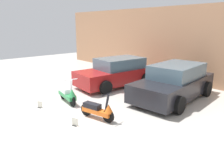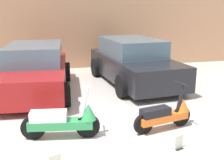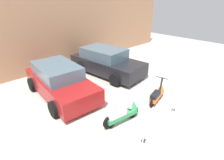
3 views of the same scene
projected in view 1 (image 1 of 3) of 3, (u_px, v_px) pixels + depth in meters
name	position (u px, v px, depth m)	size (l,w,h in m)	color
ground_plane	(46.00, 117.00, 7.30)	(28.00, 28.00, 0.00)	beige
wall_back	(176.00, 44.00, 11.64)	(19.60, 0.12, 3.94)	tan
scooter_front_left	(68.00, 94.00, 8.54)	(1.48, 0.56, 1.03)	black
scooter_front_right	(98.00, 110.00, 7.03)	(1.32, 0.58, 0.94)	black
car_rear_left	(117.00, 72.00, 10.94)	(2.21, 4.18, 1.38)	maroon
car_rear_center	(174.00, 83.00, 8.95)	(2.36, 4.36, 1.43)	black
placard_near_left_scooter	(40.00, 105.00, 8.08)	(0.20, 0.17, 0.26)	black
placard_near_right_scooter	(75.00, 122.00, 6.64)	(0.20, 0.17, 0.26)	black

